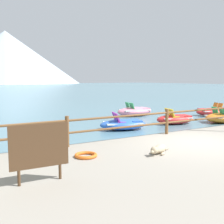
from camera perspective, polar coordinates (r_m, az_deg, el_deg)
ground_plane at (r=46.96m, az=-21.79°, el=3.31°), size 200.00×200.00×0.00m
dock_railing at (r=10.69m, az=11.09°, el=-1.37°), size 23.92×0.12×0.95m
sign_board at (r=5.78m, az=-14.54°, el=-6.88°), size 1.18×0.09×1.19m
dog_resting at (r=7.97m, az=9.51°, el=-7.46°), size 1.01×0.55×0.26m
life_ring at (r=7.58m, az=-5.34°, el=-8.75°), size 0.61×0.61×0.09m
pedal_boat_1 at (r=18.78m, az=4.64°, el=0.18°), size 2.55×1.51×0.91m
pedal_boat_2 at (r=20.05m, az=19.78°, el=0.10°), size 2.68×1.82×0.85m
pedal_boat_3 at (r=13.65m, az=2.29°, el=-2.49°), size 2.54×1.82×0.85m
pedal_boat_4 at (r=17.08m, az=21.69°, el=-0.99°), size 2.42×1.60×0.89m
pedal_boat_5 at (r=15.74m, az=12.73°, el=-1.37°), size 2.35×1.55×0.86m
distant_peak at (r=154.85m, az=-20.77°, el=10.36°), size 74.27×74.27×26.46m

